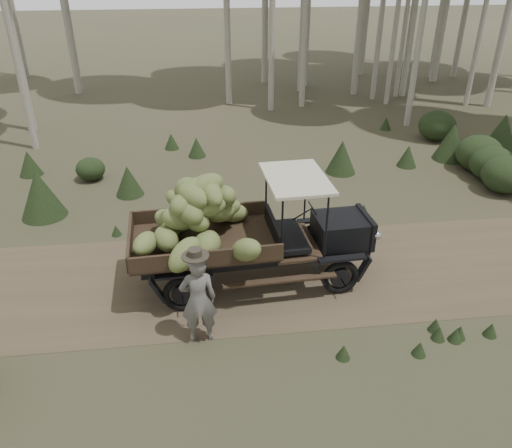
# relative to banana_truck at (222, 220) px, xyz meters

# --- Properties ---
(ground) EXTENTS (120.00, 120.00, 0.00)m
(ground) POSITION_rel_banana_truck_xyz_m (3.08, 0.08, -1.58)
(ground) COLOR #473D2B
(ground) RESTS_ON ground
(dirt_track) EXTENTS (70.00, 4.00, 0.01)m
(dirt_track) POSITION_rel_banana_truck_xyz_m (3.08, 0.08, -1.58)
(dirt_track) COLOR brown
(dirt_track) RESTS_ON ground
(banana_truck) EXTENTS (5.47, 2.85, 2.72)m
(banana_truck) POSITION_rel_banana_truck_xyz_m (0.00, 0.00, 0.00)
(banana_truck) COLOR black
(banana_truck) RESTS_ON ground
(farmer) EXTENTS (0.71, 0.53, 2.03)m
(farmer) POSITION_rel_banana_truck_xyz_m (-0.58, -1.85, -0.62)
(farmer) COLOR #605C58
(farmer) RESTS_ON ground
(undergrowth) EXTENTS (24.91, 21.32, 1.38)m
(undergrowth) POSITION_rel_banana_truck_xyz_m (3.38, 1.97, -1.04)
(undergrowth) COLOR #233319
(undergrowth) RESTS_ON ground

